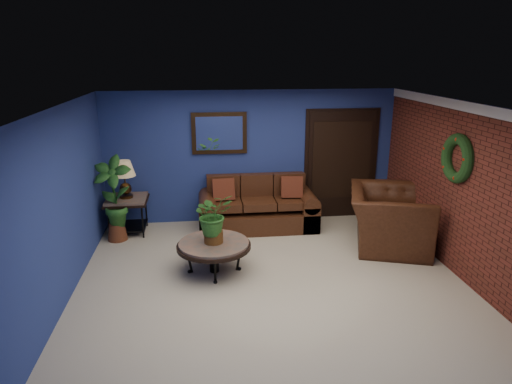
{
  "coord_description": "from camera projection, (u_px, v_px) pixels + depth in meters",
  "views": [
    {
      "loc": [
        -0.93,
        -5.92,
        3.15
      ],
      "look_at": [
        -0.15,
        0.55,
        1.15
      ],
      "focal_mm": 32.0,
      "sensor_mm": 36.0,
      "label": 1
    }
  ],
  "objects": [
    {
      "name": "wreath",
      "position": [
        457.0,
        158.0,
        6.51
      ],
      "size": [
        0.16,
        0.72,
        0.72
      ],
      "primitive_type": "torus",
      "rotation": [
        0.0,
        1.57,
        0.0
      ],
      "color": "black",
      "rests_on": "wall_right_brick"
    },
    {
      "name": "crown_molding",
      "position": [
        468.0,
        107.0,
        6.25
      ],
      "size": [
        0.03,
        5.0,
        0.14
      ],
      "primitive_type": "cube",
      "color": "white",
      "rests_on": "wall_right_brick"
    },
    {
      "name": "table_lamp",
      "position": [
        124.0,
        175.0,
        8.01
      ],
      "size": [
        0.39,
        0.39,
        0.65
      ],
      "color": "#412813",
      "rests_on": "end_table"
    },
    {
      "name": "side_chair",
      "position": [
        287.0,
        196.0,
        8.57
      ],
      "size": [
        0.45,
        0.45,
        0.98
      ],
      "rotation": [
        0.0,
        0.0,
        0.07
      ],
      "color": "#542C18",
      "rests_on": "ground"
    },
    {
      "name": "wall_right_brick",
      "position": [
        459.0,
        189.0,
        6.6
      ],
      "size": [
        0.04,
        5.0,
        2.5
      ],
      "primitive_type": "cube",
      "color": "maroon",
      "rests_on": "ground"
    },
    {
      "name": "coffee_table",
      "position": [
        214.0,
        246.0,
        6.73
      ],
      "size": [
        1.1,
        1.1,
        0.47
      ],
      "rotation": [
        0.0,
        0.0,
        0.35
      ],
      "color": "#55504A",
      "rests_on": "ground"
    },
    {
      "name": "closet_door",
      "position": [
        341.0,
        165.0,
        8.89
      ],
      "size": [
        1.44,
        0.06,
        2.18
      ],
      "primitive_type": "cube",
      "color": "black",
      "rests_on": "wall_back"
    },
    {
      "name": "floor_plant",
      "position": [
        384.0,
        206.0,
        8.36
      ],
      "size": [
        0.47,
        0.42,
        0.87
      ],
      "color": "brown",
      "rests_on": "ground"
    },
    {
      "name": "ceiling",
      "position": [
        272.0,
        105.0,
        5.92
      ],
      "size": [
        5.5,
        5.0,
        0.02
      ],
      "primitive_type": "cube",
      "color": "white",
      "rests_on": "wall_back"
    },
    {
      "name": "sofa",
      "position": [
        257.0,
        210.0,
        8.54
      ],
      "size": [
        2.16,
        0.93,
        0.97
      ],
      "color": "#452413",
      "rests_on": "ground"
    },
    {
      "name": "wall_mirror",
      "position": [
        219.0,
        133.0,
        8.41
      ],
      "size": [
        1.02,
        0.06,
        0.77
      ],
      "primitive_type": "cube",
      "color": "#412813",
      "rests_on": "wall_back"
    },
    {
      "name": "wall_left",
      "position": [
        64.0,
        204.0,
        5.97
      ],
      "size": [
        0.04,
        5.0,
        2.5
      ],
      "primitive_type": "cube",
      "color": "navy",
      "rests_on": "ground"
    },
    {
      "name": "tall_plant",
      "position": [
        114.0,
        196.0,
        7.77
      ],
      "size": [
        0.74,
        0.59,
        1.49
      ],
      "color": "maroon",
      "rests_on": "ground"
    },
    {
      "name": "coffee_plant",
      "position": [
        213.0,
        216.0,
        6.59
      ],
      "size": [
        0.69,
        0.65,
        0.75
      ],
      "color": "brown",
      "rests_on": "coffee_table"
    },
    {
      "name": "end_table",
      "position": [
        127.0,
        206.0,
        8.18
      ],
      "size": [
        0.73,
        0.73,
        0.67
      ],
      "color": "#55504A",
      "rests_on": "ground"
    },
    {
      "name": "floor",
      "position": [
        270.0,
        278.0,
        6.65
      ],
      "size": [
        5.5,
        5.5,
        0.0
      ],
      "primitive_type": "plane",
      "color": "beige",
      "rests_on": "ground"
    },
    {
      "name": "wall_back",
      "position": [
        251.0,
        157.0,
        8.66
      ],
      "size": [
        5.5,
        0.04,
        2.5
      ],
      "primitive_type": "cube",
      "color": "navy",
      "rests_on": "ground"
    },
    {
      "name": "armchair",
      "position": [
        389.0,
        218.0,
        7.64
      ],
      "size": [
        1.7,
        1.82,
        0.97
      ],
      "primitive_type": "imported",
      "rotation": [
        0.0,
        0.0,
        1.25
      ],
      "color": "#452413",
      "rests_on": "ground"
    }
  ]
}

